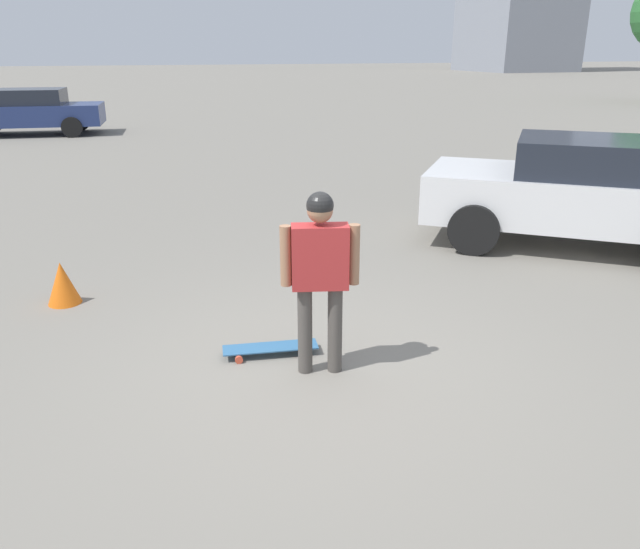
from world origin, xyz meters
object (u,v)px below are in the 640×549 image
at_px(person, 320,265).
at_px(traffic_cone, 62,283).
at_px(car_parked_near, 576,191).
at_px(skateboard, 270,348).
at_px(car_parked_far, 30,111).

bearing_deg(person, traffic_cone, 147.81).
bearing_deg(car_parked_near, person, 65.42).
height_order(skateboard, car_parked_near, car_parked_near).
bearing_deg(skateboard, car_parked_near, -149.77).
bearing_deg(traffic_cone, skateboard, 44.18).
bearing_deg(skateboard, car_parked_far, -70.10).
relative_size(skateboard, car_parked_near, 0.21).
height_order(person, car_parked_far, person).
distance_m(skateboard, car_parked_near, 5.41).
xyz_separation_m(person, skateboard, (-0.43, -0.35, -0.92)).
height_order(skateboard, car_parked_far, car_parked_far).
distance_m(person, car_parked_far, 18.65).
xyz_separation_m(car_parked_near, car_parked_far, (-15.78, -8.63, -0.04)).
bearing_deg(car_parked_near, car_parked_far, -23.69).
bearing_deg(car_parked_near, skateboard, 59.60).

